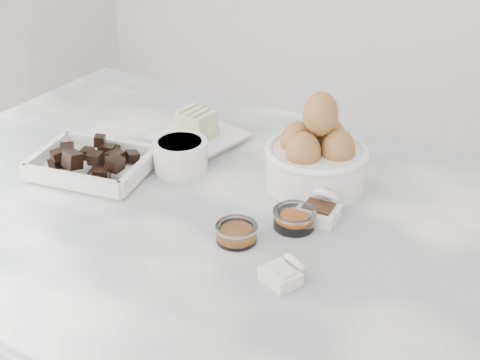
% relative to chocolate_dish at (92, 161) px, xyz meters
% --- Properties ---
extents(marble_slab, '(1.20, 0.80, 0.04)m').
position_rel_chocolate_dish_xyz_m(marble_slab, '(0.25, 0.02, -0.04)').
color(marble_slab, white).
rests_on(marble_slab, cabinet).
extents(chocolate_dish, '(0.23, 0.19, 0.05)m').
position_rel_chocolate_dish_xyz_m(chocolate_dish, '(0.00, 0.00, 0.00)').
color(chocolate_dish, white).
rests_on(chocolate_dish, marble_slab).
extents(butter_plate, '(0.17, 0.17, 0.06)m').
position_rel_chocolate_dish_xyz_m(butter_plate, '(0.09, 0.20, -0.00)').
color(butter_plate, white).
rests_on(butter_plate, marble_slab).
extents(sugar_ramekin, '(0.10, 0.10, 0.06)m').
position_rel_chocolate_dish_xyz_m(sugar_ramekin, '(0.13, 0.09, 0.01)').
color(sugar_ramekin, white).
rests_on(sugar_ramekin, marble_slab).
extents(egg_bowl, '(0.18, 0.18, 0.17)m').
position_rel_chocolate_dish_xyz_m(egg_bowl, '(0.35, 0.17, 0.03)').
color(egg_bowl, white).
rests_on(egg_bowl, marble_slab).
extents(honey_bowl, '(0.06, 0.06, 0.03)m').
position_rel_chocolate_dish_xyz_m(honey_bowl, '(0.33, -0.05, -0.01)').
color(honey_bowl, white).
rests_on(honey_bowl, marble_slab).
extents(zest_bowl, '(0.07, 0.07, 0.03)m').
position_rel_chocolate_dish_xyz_m(zest_bowl, '(0.38, 0.03, -0.01)').
color(zest_bowl, white).
rests_on(zest_bowl, marble_slab).
extents(vanilla_spoon, '(0.07, 0.08, 0.05)m').
position_rel_chocolate_dish_xyz_m(vanilla_spoon, '(0.41, 0.08, -0.01)').
color(vanilla_spoon, white).
rests_on(vanilla_spoon, marble_slab).
extents(salt_spoon, '(0.06, 0.07, 0.04)m').
position_rel_chocolate_dish_xyz_m(salt_spoon, '(0.43, -0.09, -0.01)').
color(salt_spoon, white).
rests_on(salt_spoon, marble_slab).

